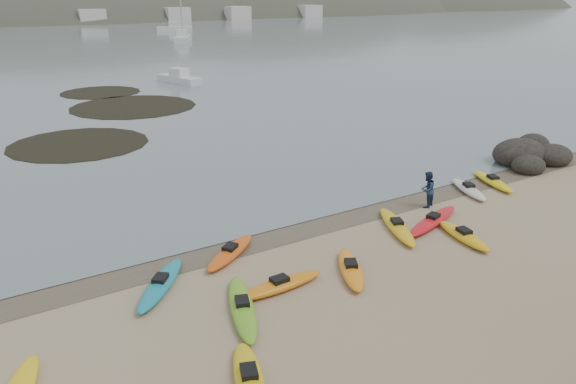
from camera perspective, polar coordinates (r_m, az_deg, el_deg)
ground at (r=22.71m, az=0.00°, el=-3.56°), size 600.00×600.00×0.00m
wet_sand at (r=22.48m, az=0.42°, el=-3.81°), size 60.00×60.00×0.00m
kayaks at (r=20.06m, az=5.24°, el=-6.44°), size 24.25×9.73×0.34m
person_east at (r=25.22m, az=13.96°, el=0.25°), size 0.97×0.88×1.62m
rock_cluster at (r=33.89m, az=23.31°, el=3.16°), size 5.11×3.73×1.64m
kelp_mats at (r=46.16m, az=-17.57°, el=7.73°), size 15.88×25.62×0.04m
moored_boats at (r=99.08m, az=-23.08°, el=13.47°), size 79.82×77.26×1.16m
far_hills at (r=218.89m, az=-19.66°, el=12.25°), size 550.00×135.00×80.00m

